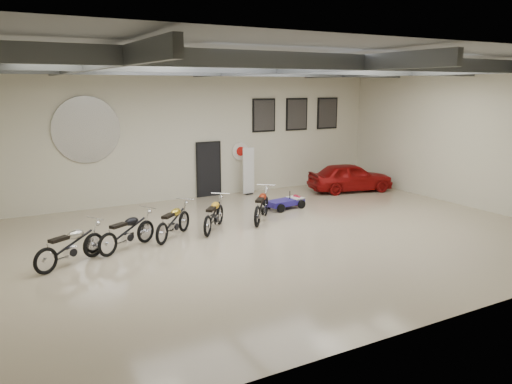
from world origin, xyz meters
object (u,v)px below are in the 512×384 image
motorcycle_black (127,231)px  motorcycle_silver (70,245)px  motorcycle_red (262,205)px  motorcycle_gold (173,221)px  go_kart (288,200)px  motorcycle_yellow (214,214)px  banner_stand (248,171)px  vintage_car (350,177)px

motorcycle_black → motorcycle_silver: bearing=169.8°
motorcycle_black → motorcycle_red: motorcycle_red is taller
motorcycle_gold → go_kart: size_ratio=1.13×
motorcycle_black → motorcycle_yellow: 2.82m
motorcycle_black → motorcycle_gold: size_ratio=1.01×
go_kart → motorcycle_black: bearing=-172.2°
motorcycle_silver → motorcycle_red: 6.20m
motorcycle_red → go_kart: 2.00m
motorcycle_silver → go_kart: size_ratio=1.16×
banner_stand → motorcycle_gold: 6.25m
motorcycle_silver → go_kart: bearing=-12.3°
banner_stand → motorcycle_gold: size_ratio=0.98×
motorcycle_black → go_kart: (6.23, 1.80, -0.20)m
go_kart → vintage_car: vintage_car is taller
banner_stand → motorcycle_silver: (-7.60, -5.09, -0.43)m
banner_stand → go_kart: 2.82m
banner_stand → go_kart: size_ratio=1.10×
vintage_car → go_kart: bearing=120.8°
motorcycle_silver → go_kart: (7.75, 2.34, -0.20)m
motorcycle_silver → motorcycle_black: motorcycle_silver is taller
motorcycle_yellow → go_kart: (3.46, 1.25, -0.19)m
banner_stand → motorcycle_black: banner_stand is taller
banner_stand → motorcycle_yellow: banner_stand is taller
motorcycle_silver → motorcycle_yellow: motorcycle_silver is taller
motorcycle_yellow → motorcycle_silver: bearing=144.4°
motorcycle_gold → vintage_car: bearing=-25.8°
motorcycle_red → vintage_car: 5.97m
motorcycle_silver → motorcycle_red: motorcycle_red is taller
motorcycle_yellow → motorcycle_black: bearing=141.4°
banner_stand → motorcycle_yellow: 5.21m
motorcycle_gold → motorcycle_red: 3.13m
motorcycle_yellow → vintage_car: (7.28, 2.49, 0.09)m
motorcycle_yellow → vintage_car: 7.70m
motorcycle_yellow → motorcycle_red: 1.78m
banner_stand → motorcycle_silver: 9.16m
motorcycle_silver → motorcycle_black: bearing=-9.6°
banner_stand → motorcycle_gold: banner_stand is taller
banner_stand → go_kart: bearing=-91.9°
motorcycle_gold → motorcycle_yellow: bearing=-36.0°
motorcycle_gold → motorcycle_red: (3.11, 0.37, 0.03)m
banner_stand → motorcycle_red: (-1.55, -3.78, -0.41)m
motorcycle_black → vintage_car: bearing=-12.9°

